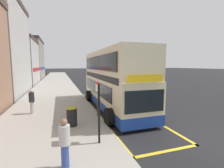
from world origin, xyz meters
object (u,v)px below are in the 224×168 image
at_px(double_decker_bus, 112,82).
at_px(parked_car_silver_ahead, 98,74).
at_px(bus_stop_sign, 98,107).
at_px(pedestrian_further_back, 65,142).
at_px(pedestrian_waiting_near_sign, 32,100).
at_px(litter_bin, 72,116).

xyz_separation_m(double_decker_bus, parked_car_silver_ahead, (7.19, 35.07, -1.26)).
bearing_deg(bus_stop_sign, pedestrian_further_back, -136.24).
bearing_deg(pedestrian_further_back, bus_stop_sign, 43.76).
relative_size(bus_stop_sign, parked_car_silver_ahead, 0.60).
xyz_separation_m(double_decker_bus, pedestrian_waiting_near_sign, (-5.68, -0.26, -1.03)).
xyz_separation_m(bus_stop_sign, pedestrian_further_back, (-1.39, -1.33, -0.64)).
bearing_deg(parked_car_silver_ahead, pedestrian_waiting_near_sign, -109.87).
bearing_deg(double_decker_bus, pedestrian_further_back, -119.15).
bearing_deg(litter_bin, pedestrian_further_back, -97.50).
distance_m(pedestrian_further_back, litter_bin, 3.61).
relative_size(parked_car_silver_ahead, pedestrian_waiting_near_sign, 2.56).
bearing_deg(litter_bin, double_decker_bus, 44.34).
bearing_deg(double_decker_bus, litter_bin, -135.66).
xyz_separation_m(pedestrian_waiting_near_sign, pedestrian_further_back, (1.87, -6.57, -0.03)).
bearing_deg(litter_bin, parked_car_silver_ahead, 74.64).
height_order(double_decker_bus, parked_car_silver_ahead, double_decker_bus).
height_order(double_decker_bus, pedestrian_further_back, double_decker_bus).
height_order(bus_stop_sign, parked_car_silver_ahead, bus_stop_sign).
bearing_deg(pedestrian_further_back, litter_bin, 82.50).
height_order(parked_car_silver_ahead, litter_bin, parked_car_silver_ahead).
distance_m(parked_car_silver_ahead, pedestrian_further_back, 43.32).
height_order(double_decker_bus, litter_bin, double_decker_bus).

